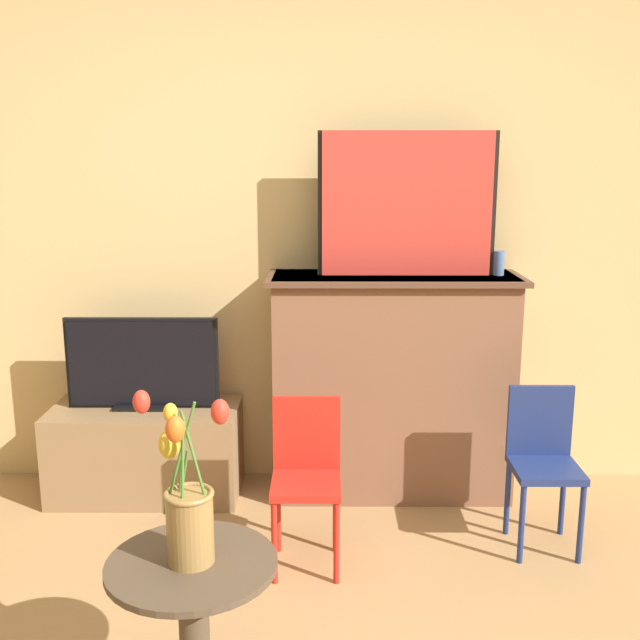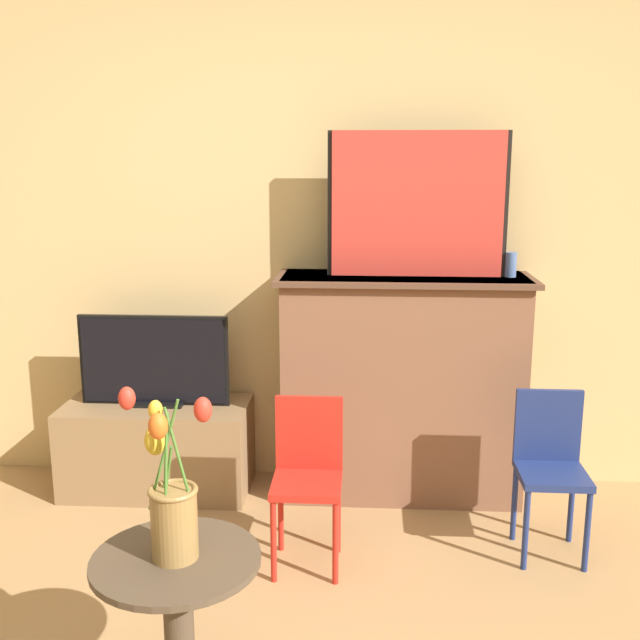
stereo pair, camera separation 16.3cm
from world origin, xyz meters
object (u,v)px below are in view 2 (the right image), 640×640
Objects in this scene: painting at (417,204)px; chair_blue at (550,461)px; chair_red at (308,470)px; vase_tulips at (171,501)px; tv_monitor at (154,362)px.

painting reaches higher than chair_blue.
vase_tulips is (-0.30, -0.91, 0.30)m from chair_red.
painting is at bearing 2.07° from tv_monitor.
vase_tulips reaches higher than tv_monitor.
painting reaches higher than tv_monitor.
painting is 1.88m from vase_tulips.
vase_tulips is at bearing -72.28° from tv_monitor.
painting is at bearing 136.47° from chair_blue.
chair_red is 1.00m from chair_blue.
chair_red is (-0.45, -0.66, -1.01)m from painting.
chair_red is 1.00m from vase_tulips.
tv_monitor is 1.48× the size of vase_tulips.
tv_monitor reaches higher than chair_blue.
chair_red is 1.39× the size of vase_tulips.
vase_tulips is (-1.29, -1.06, 0.30)m from chair_blue.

